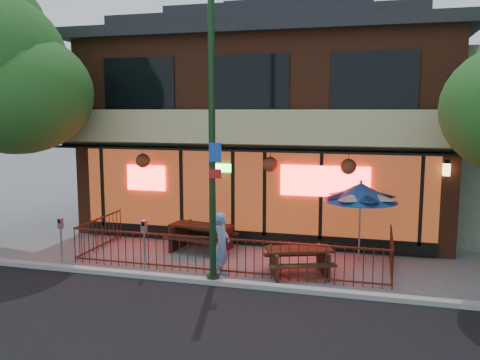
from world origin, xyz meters
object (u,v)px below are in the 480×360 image
object	(u,v)px
street_light	(212,154)
pedestrian	(222,245)
picnic_table_right	(299,257)
parking_meter_near	(144,239)
parking_meter_far	(61,235)
picnic_table_left	(201,233)
patio_umbrella	(361,192)

from	to	relation	value
street_light	pedestrian	bearing A→B (deg)	82.25
picnic_table_right	parking_meter_near	size ratio (longest dim) A/B	1.37
street_light	picnic_table_right	size ratio (longest dim) A/B	3.53
street_light	parking_meter_near	distance (m)	2.83
parking_meter_far	picnic_table_left	bearing A→B (deg)	41.41
picnic_table_right	parking_meter_near	xyz separation A→B (m)	(-3.74, -1.10, 0.51)
picnic_table_right	parking_meter_far	distance (m)	6.25
street_light	parking_meter_far	xyz separation A→B (m)	(-4.20, 0.00, -2.22)
patio_umbrella	parking_meter_far	bearing A→B (deg)	-160.25
parking_meter_near	parking_meter_far	size ratio (longest dim) A/B	1.06
parking_meter_near	parking_meter_far	distance (m)	2.39
street_light	parking_meter_far	size ratio (longest dim) A/B	5.12
picnic_table_left	pedestrian	distance (m)	2.51
picnic_table_left	pedestrian	xyz separation A→B (m)	(1.30, -2.12, 0.31)
patio_umbrella	parking_meter_near	distance (m)	5.92
pedestrian	street_light	bearing A→B (deg)	172.20
street_light	pedestrian	xyz separation A→B (m)	(0.07, 0.50, -2.33)
picnic_table_left	parking_meter_near	bearing A→B (deg)	-102.49
street_light	picnic_table_left	size ratio (longest dim) A/B	3.46
patio_umbrella	parking_meter_near	bearing A→B (deg)	-152.28
pedestrian	parking_meter_near	world-z (taller)	pedestrian
parking_meter_near	picnic_table_right	bearing A→B (deg)	16.40
pedestrian	parking_meter_near	distance (m)	1.95
picnic_table_left	parking_meter_near	xyz separation A→B (m)	(-0.58, -2.62, 0.46)
picnic_table_right	patio_umbrella	distance (m)	2.62
picnic_table_left	street_light	bearing A→B (deg)	-64.93
pedestrian	parking_meter_near	bearing A→B (deg)	104.87
pedestrian	parking_meter_far	size ratio (longest dim) A/B	1.20
pedestrian	parking_meter_near	size ratio (longest dim) A/B	1.14
picnic_table_left	parking_meter_near	size ratio (longest dim) A/B	1.40
pedestrian	patio_umbrella	bearing A→B (deg)	-56.10
street_light	picnic_table_right	bearing A→B (deg)	29.76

